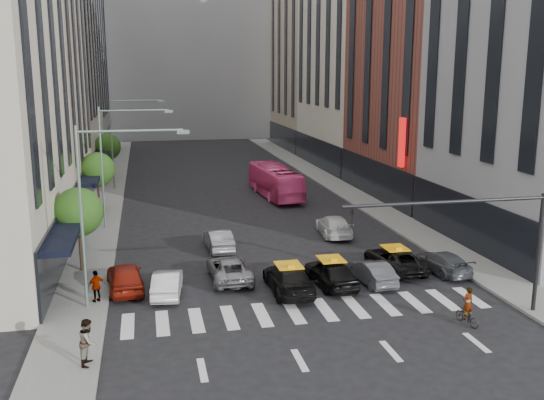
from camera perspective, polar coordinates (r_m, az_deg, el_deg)
ground at (r=29.31m, az=4.73°, el=-11.41°), size 160.00×160.00×0.00m
sidewalk_left at (r=57.03m, az=-15.36°, el=-0.14°), size 3.00×96.00×0.15m
sidewalk_right at (r=60.12m, az=7.07°, el=0.81°), size 3.00×96.00×0.15m
building_left_b at (r=54.50m, az=-22.07°, el=11.52°), size 8.00×16.00×24.00m
building_left_c at (r=72.59m, az=-19.98°, el=16.33°), size 8.00×20.00×36.00m
building_left_d at (r=91.25m, az=-18.22°, el=13.52°), size 8.00×18.00×30.00m
building_right_a at (r=43.76m, az=23.82°, el=16.75°), size 8.00×16.00×32.00m
building_right_b at (r=58.32m, az=13.64°, el=13.01°), size 8.00×18.00×26.00m
building_right_c at (r=76.39m, az=7.49°, el=18.18°), size 8.00×20.00×40.00m
building_right_d at (r=94.11m, az=3.45°, el=13.40°), size 8.00×18.00×28.00m
building_far at (r=111.20m, az=-8.18°, el=15.15°), size 30.00×10.00×36.00m
tree_near at (r=36.82m, az=-17.79°, el=-1.10°), size 2.88×2.88×4.95m
tree_mid at (r=52.49m, az=-16.13°, el=2.77°), size 2.88×2.88×4.95m
tree_far at (r=68.31m, az=-15.24°, el=4.86°), size 2.88×2.88×4.95m
streetlamp_near at (r=30.35m, az=-15.84°, el=0.67°), size 5.38×0.25×9.00m
streetlamp_mid at (r=46.14m, az=-14.61°, el=4.48°), size 5.38×0.25×9.00m
streetlamp_far at (r=62.03m, az=-14.01°, el=6.34°), size 5.38×0.25×9.00m
traffic_signal at (r=30.09m, az=19.64°, el=-2.47°), size 10.10×0.20×6.00m
liberty_sign at (r=50.42m, az=12.13°, el=5.31°), size 0.30×0.70×4.00m
car_red at (r=33.92m, az=-13.66°, el=-7.03°), size 2.25×4.66×1.53m
car_white_front at (r=32.82m, az=-9.83°, el=-7.70°), size 1.89×4.19×1.33m
car_silver at (r=34.65m, az=-4.04°, el=-6.48°), size 2.27×4.83×1.34m
taxi_left at (r=32.76m, az=1.57°, el=-7.42°), size 2.10×5.12×1.48m
taxi_center at (r=33.79m, az=5.55°, el=-6.82°), size 2.30×4.66×1.53m
car_grey_mid at (r=34.56m, az=9.40°, el=-6.69°), size 1.69×4.06×1.31m
taxi_right at (r=36.86m, az=11.45°, el=-5.51°), size 2.60×5.13×1.39m
car_grey_curb at (r=37.21m, az=15.71°, el=-5.66°), size 2.29×4.54×1.26m
car_row2_left at (r=40.40m, az=-5.04°, el=-3.74°), size 1.67×4.34×1.41m
car_row2_right at (r=44.06m, az=5.81°, el=-2.40°), size 2.42×5.12×1.44m
bus at (r=57.18m, az=0.28°, el=1.77°), size 3.31×10.81×2.97m
motorcycle at (r=30.26m, az=17.86°, el=-10.39°), size 0.82×1.60×0.80m
rider at (r=29.84m, az=18.01°, el=-8.26°), size 0.64×0.48×1.59m
pedestrian_near at (r=25.78m, az=-16.92°, el=-12.64°), size 0.87×1.04×1.91m
pedestrian_far at (r=32.25m, az=-16.20°, el=-7.79°), size 1.04×0.84×1.65m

